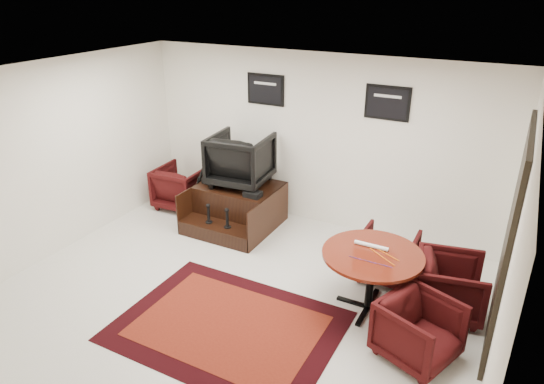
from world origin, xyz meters
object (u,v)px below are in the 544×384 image
at_px(table_chair_window, 450,283).
at_px(armchair_side, 181,185).
at_px(table_chair_back, 388,253).
at_px(shine_chair, 241,157).
at_px(table_chair_corner, 419,328).
at_px(shine_podium, 238,207).
at_px(meeting_table, 372,260).

bearing_deg(table_chair_window, armchair_side, 67.84).
relative_size(table_chair_back, table_chair_window, 0.92).
xyz_separation_m(shine_chair, table_chair_corner, (3.36, -1.93, -0.76)).
bearing_deg(table_chair_back, shine_podium, -9.15).
relative_size(shine_chair, table_chair_back, 1.26).
height_order(shine_podium, meeting_table, meeting_table).
bearing_deg(shine_podium, armchair_side, 174.37).
bearing_deg(armchair_side, table_chair_window, 165.88).
bearing_deg(shine_podium, table_chair_window, -12.95).
height_order(shine_podium, table_chair_corner, table_chair_corner).
distance_m(shine_chair, table_chair_back, 2.81).
bearing_deg(meeting_table, table_chair_back, 90.05).
height_order(shine_chair, table_chair_window, shine_chair).
bearing_deg(meeting_table, shine_podium, 155.50).
bearing_deg(table_chair_corner, meeting_table, 72.40).
bearing_deg(table_chair_corner, armchair_side, 88.90).
bearing_deg(table_chair_window, shine_chair, 63.81).
relative_size(shine_chair, table_chair_corner, 1.22).
bearing_deg(table_chair_window, shine_podium, 65.95).
xyz_separation_m(shine_podium, armchair_side, (-1.26, 0.12, 0.10)).
bearing_deg(table_chair_window, table_chair_corner, 159.67).
height_order(meeting_table, table_chair_back, meeting_table).
height_order(shine_chair, table_chair_back, shine_chair).
relative_size(armchair_side, table_chair_corner, 1.08).
distance_m(table_chair_window, table_chair_corner, 0.99).
height_order(armchair_side, table_chair_corner, armchair_side).
relative_size(shine_chair, table_chair_window, 1.16).
xyz_separation_m(shine_podium, table_chair_window, (3.52, -0.81, 0.09)).
height_order(armchair_side, meeting_table, armchair_side).
distance_m(armchair_side, table_chair_back, 3.93).
bearing_deg(armchair_side, shine_podium, 171.30).
relative_size(shine_podium, table_chair_window, 1.67).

